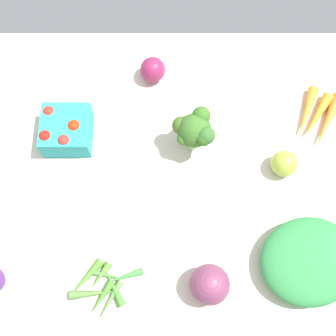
# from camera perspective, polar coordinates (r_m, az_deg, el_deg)

# --- Properties ---
(tablecloth) EXTENTS (1.04, 0.76, 0.02)m
(tablecloth) POSITION_cam_1_polar(r_m,az_deg,el_deg) (1.01, 0.00, -0.59)
(tablecloth) COLOR beige
(tablecloth) RESTS_ON ground
(berry_basket) EXTENTS (0.11, 0.11, 0.07)m
(berry_basket) POSITION_cam_1_polar(r_m,az_deg,el_deg) (1.03, -13.15, 4.85)
(berry_basket) COLOR teal
(berry_basket) RESTS_ON tablecloth
(carrot_bunch) EXTENTS (0.13, 0.17, 0.03)m
(carrot_bunch) POSITION_cam_1_polar(r_m,az_deg,el_deg) (1.10, 18.98, 6.25)
(carrot_bunch) COLOR orange
(carrot_bunch) RESTS_ON tablecloth
(broccoli_head) EXTENTS (0.09, 0.09, 0.12)m
(broccoli_head) POSITION_cam_1_polar(r_m,az_deg,el_deg) (0.95, 3.52, 4.92)
(broccoli_head) COLOR #9CCF81
(broccoli_head) RESTS_ON tablecloth
(okra_pile) EXTENTS (0.16, 0.13, 0.02)m
(okra_pile) POSITION_cam_1_polar(r_m,az_deg,el_deg) (0.94, -8.50, -15.05)
(okra_pile) COLOR #587D40
(okra_pile) RESTS_ON tablecloth
(red_onion_near_basket) EXTENTS (0.08, 0.08, 0.08)m
(red_onion_near_basket) POSITION_cam_1_polar(r_m,az_deg,el_deg) (0.91, 5.47, -14.89)
(red_onion_near_basket) COLOR #773756
(red_onion_near_basket) RESTS_ON tablecloth
(leafy_greens_clump) EXTENTS (0.26, 0.24, 0.07)m
(leafy_greens_clump) POSITION_cam_1_polar(r_m,az_deg,el_deg) (0.96, 17.97, -11.46)
(leafy_greens_clump) COLOR #308643
(leafy_greens_clump) RESTS_ON tablecloth
(heirloom_tomato_green) EXTENTS (0.06, 0.06, 0.06)m
(heirloom_tomato_green) POSITION_cam_1_polar(r_m,az_deg,el_deg) (1.01, 14.96, 0.57)
(heirloom_tomato_green) COLOR #A0B83C
(heirloom_tomato_green) RESTS_ON tablecloth
(red_onion_center) EXTENTS (0.06, 0.06, 0.06)m
(red_onion_center) POSITION_cam_1_polar(r_m,az_deg,el_deg) (1.09, -2.00, 12.70)
(red_onion_center) COLOR #86224B
(red_onion_center) RESTS_ON tablecloth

